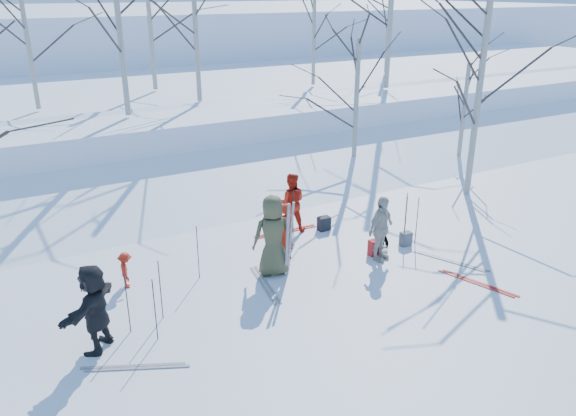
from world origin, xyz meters
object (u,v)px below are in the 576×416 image
backpack_grey (406,239)px  skier_cream_east (381,229)px  backpack_red (375,248)px  skier_grey_west (94,308)px  backpack_dark (324,223)px  dog (382,237)px  skier_red_north (285,232)px  skier_olive_center (273,236)px  skier_redor_behind (291,202)px  skier_red_seated (126,270)px

backpack_grey → skier_cream_east: bearing=-163.8°
backpack_red → skier_grey_west: bearing=-174.4°
backpack_red → backpack_dark: size_ratio=1.05×
dog → skier_red_north: bearing=-20.5°
skier_olive_center → dog: (3.26, -0.03, -0.75)m
skier_redor_behind → backpack_dark: 1.15m
skier_cream_east → skier_grey_west: size_ratio=0.96×
skier_redor_behind → backpack_grey: skier_redor_behind is taller
skier_red_north → skier_redor_behind: (1.03, 1.55, 0.09)m
skier_red_north → skier_cream_east: 2.40m
skier_olive_center → skier_redor_behind: (1.64, 2.05, -0.14)m
skier_cream_east → backpack_red: 0.70m
skier_redor_behind → skier_grey_west: 6.74m
skier_red_north → skier_cream_east: bearing=126.0°
skier_cream_east → backpack_red: skier_cream_east is taller
dog → backpack_grey: (0.60, -0.28, -0.06)m
skier_grey_west → backpack_red: (7.11, 0.70, -0.68)m
skier_red_seated → backpack_dark: 5.79m
skier_olive_center → backpack_red: skier_olive_center is taller
skier_redor_behind → skier_cream_east: 2.90m
skier_red_north → skier_cream_east: (2.11, -1.15, 0.09)m
skier_olive_center → skier_red_north: size_ratio=1.31×
skier_red_seated → backpack_grey: 7.26m
backpack_grey → skier_red_seated: bearing=169.2°
skier_red_north → skier_olive_center: bearing=14.5°
skier_redor_behind → skier_red_seated: skier_redor_behind is taller
backpack_red → backpack_grey: bearing=3.7°
skier_redor_behind → backpack_dark: skier_redor_behind is taller
backpack_red → backpack_dark: bearing=98.3°
skier_red_north → backpack_grey: skier_red_north is taller
skier_red_north → backpack_red: skier_red_north is taller
skier_red_seated → backpack_grey: size_ratio=2.28×
backpack_grey → skier_red_north: bearing=165.9°
skier_cream_east → dog: skier_cream_east is taller
skier_grey_west → backpack_red: skier_grey_west is taller
skier_grey_west → skier_redor_behind: bearing=159.5°
skier_red_north → skier_redor_behind: bearing=-149.2°
skier_red_seated → skier_grey_west: (-1.06, -2.12, 0.45)m
skier_red_north → backpack_grey: size_ratio=4.02×
dog → backpack_dark: 1.83m
dog → skier_red_seated: bearing=-18.6°
dog → backpack_red: 0.60m
skier_olive_center → backpack_dark: bearing=-134.4°
dog → skier_grey_west: bearing=-1.3°
skier_grey_west → backpack_dark: (6.81, 2.70, -0.69)m
skier_redor_behind → backpack_grey: 3.31m
skier_olive_center → skier_grey_west: (-4.33, -1.08, -0.11)m
skier_grey_west → backpack_dark: 7.36m
skier_red_seated → backpack_red: (6.05, -1.43, -0.22)m
dog → skier_redor_behind: bearing=-61.3°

